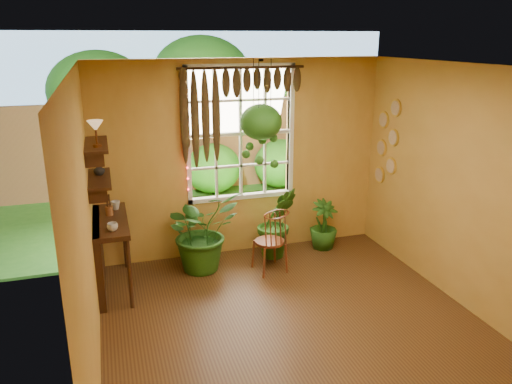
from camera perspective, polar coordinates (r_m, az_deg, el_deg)
floor at (r=5.44m, az=5.05°, el=-15.75°), size 4.50×4.50×0.00m
ceiling at (r=4.57m, az=5.97°, el=13.94°), size 4.50×4.50×0.00m
wall_back at (r=6.88m, az=-1.69°, el=3.78°), size 4.00×0.00×4.00m
wall_left at (r=4.50m, az=-18.84°, el=-4.64°), size 0.00×4.50×4.50m
wall_right at (r=5.87m, az=23.82°, el=-0.12°), size 0.00×4.50×4.50m
window at (r=6.84m, az=-1.79°, el=6.69°), size 1.52×0.10×1.86m
valance_vine at (r=6.62m, az=-2.27°, el=11.38°), size 1.70×0.12×1.10m
string_lights at (r=6.58m, az=-8.01°, el=6.55°), size 0.03×0.03×1.54m
wall_plates at (r=7.21m, az=14.73°, el=5.47°), size 0.04×0.32×1.10m
counter_ledge at (r=6.28m, az=-17.08°, el=-6.05°), size 0.40×1.20×0.90m
shelf_lower at (r=6.01m, az=-17.46°, el=1.44°), size 0.25×0.90×0.04m
shelf_upper at (r=5.92m, az=-17.81°, el=5.17°), size 0.25×0.90×0.04m
backyard at (r=11.38m, az=-6.83°, el=8.74°), size 14.00×10.00×12.00m
windsor_chair at (r=6.56m, az=1.68°, el=-6.63°), size 0.44×0.46×1.04m
potted_plant_left at (r=6.57m, az=-6.21°, el=-4.42°), size 1.21×1.14×1.08m
potted_plant_mid at (r=6.92m, az=2.42°, el=-3.47°), size 0.56×0.45×1.01m
potted_plant_right at (r=7.30m, az=7.72°, el=-3.72°), size 0.49×0.49×0.72m
hanging_basket at (r=6.59m, az=0.57°, el=7.61°), size 0.55×0.55×1.42m
cup_a at (r=5.76m, az=-16.09°, el=-3.86°), size 0.16×0.16×0.09m
cup_b at (r=6.45m, az=-15.76°, el=-1.47°), size 0.13×0.13×0.11m
brush_jar at (r=6.24m, az=-16.48°, el=-1.44°), size 0.09×0.09×0.33m
shelf_vase at (r=6.10m, az=-17.50°, el=2.48°), size 0.16×0.16×0.13m
tiffany_lamp at (r=5.67m, az=-17.87°, el=7.04°), size 0.17×0.17×0.29m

